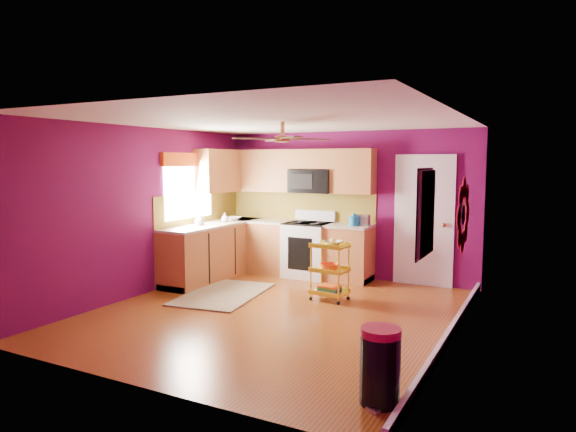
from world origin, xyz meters
The scene contains 18 objects.
ground centered at (0.00, 0.00, 0.00)m, with size 5.00×5.00×0.00m, color #6A3210.
room_envelope centered at (0.03, 0.00, 1.63)m, with size 4.54×5.04×2.52m.
lower_cabinets centered at (-1.35, 1.82, 0.43)m, with size 2.81×2.31×0.94m.
electric_range centered at (-0.55, 2.17, 0.48)m, with size 0.76×0.66×1.13m.
upper_cabinetry centered at (-1.24, 2.17, 1.80)m, with size 2.80×2.30×1.26m.
left_window centered at (-2.22, 1.05, 1.74)m, with size 0.08×1.35×1.08m.
panel_door centered at (1.35, 2.47, 1.02)m, with size 0.95×0.11×2.15m.
right_wall_art centered at (2.23, -0.34, 1.44)m, with size 0.04×2.74×1.04m.
ceiling_fan centered at (0.00, 0.20, 2.29)m, with size 1.01×1.01×0.26m.
shag_rug centered at (-1.15, 0.46, 0.01)m, with size 1.03×1.68×0.02m, color #312110.
rolling_cart centered at (0.39, 0.92, 0.46)m, with size 0.53×0.41×0.90m.
trash_can centered at (1.98, -1.82, 0.32)m, with size 0.44×0.44×0.64m.
teal_kettle centered at (0.29, 2.14, 1.02)m, with size 0.18×0.18×0.21m.
toaster centered at (0.40, 2.25, 1.03)m, with size 0.22×0.15×0.18m, color beige.
soap_bottle_a centered at (-2.00, 1.05, 1.04)m, with size 0.09×0.09×0.20m, color #EA3F72.
soap_bottle_b centered at (-1.90, 1.61, 1.02)m, with size 0.12×0.12×0.16m, color white.
counter_dish centered at (-1.90, 1.89, 0.97)m, with size 0.27×0.27×0.07m, color white.
counter_cup centered at (-1.99, 1.01, 0.99)m, with size 0.13×0.13×0.11m, color white.
Camera 1 is at (3.18, -5.75, 1.98)m, focal length 32.00 mm.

